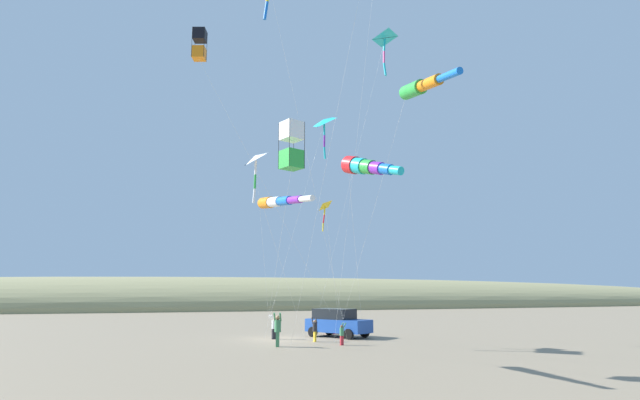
{
  "coord_description": "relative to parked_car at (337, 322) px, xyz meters",
  "views": [
    {
      "loc": [
        -33.44,
        7.04,
        3.18
      ],
      "look_at": [
        -9.35,
        0.13,
        7.49
      ],
      "focal_mm": 28.97,
      "sensor_mm": 36.0,
      "label": 1
    }
  ],
  "objects": [
    {
      "name": "ground_plane",
      "position": [
        -0.24,
        3.83,
        -0.95
      ],
      "size": [
        600.0,
        600.0,
        0.0
      ],
      "primitive_type": "plane",
      "color": "gray"
    },
    {
      "name": "dune_ridge_grassy",
      "position": [
        54.76,
        3.83,
        -0.95
      ],
      "size": [
        28.0,
        240.0,
        10.19
      ],
      "primitive_type": "ellipsoid",
      "color": "#938E60",
      "rests_on": "ground_plane"
    },
    {
      "name": "parked_car",
      "position": [
        0.0,
        0.0,
        0.0
      ],
      "size": [
        4.57,
        4.03,
        1.85
      ],
      "color": "#1E479E",
      "rests_on": "ground_plane"
    },
    {
      "name": "cooler_box",
      "position": [
        2.5,
        -0.37,
        -0.74
      ],
      "size": [
        0.62,
        0.42,
        0.42
      ],
      "color": "red",
      "rests_on": "ground_plane"
    },
    {
      "name": "person_adult_flyer",
      "position": [
        -4.64,
        4.99,
        0.07
      ],
      "size": [
        0.65,
        0.56,
        1.87
      ],
      "color": "#3D7F51",
      "rests_on": "ground_plane"
    },
    {
      "name": "person_child_green_jacket",
      "position": [
        -2.53,
        2.26,
        -0.17
      ],
      "size": [
        0.43,
        0.33,
        1.44
      ],
      "color": "gold",
      "rests_on": "ground_plane"
    },
    {
      "name": "person_child_grey_jacket",
      "position": [
        -4.82,
        1.29,
        -0.28
      ],
      "size": [
        0.39,
        0.44,
        1.24
      ],
      "color": "#B72833",
      "rests_on": "ground_plane"
    },
    {
      "name": "person_bystander_far",
      "position": [
        -0.22,
        4.36,
        -0.12
      ],
      "size": [
        0.45,
        0.52,
        1.52
      ],
      "color": "#232328",
      "rests_on": "ground_plane"
    },
    {
      "name": "kite_delta_red_high_left",
      "position": [
        -4.37,
        -1.97,
        18.53
      ],
      "size": [
        6.75,
        4.18,
        19.84
      ],
      "color": "#1EB7C6",
      "rests_on": "ground_plane"
    },
    {
      "name": "kite_windsock_blue_topmost",
      "position": [
        -12.06,
        6.55,
        5.94
      ],
      "size": [
        14.17,
        4.6,
        7.37
      ],
      "color": "orange",
      "rests_on": "ground_plane"
    },
    {
      "name": "kite_box_white_trailing",
      "position": [
        -13.02,
        6.2,
        8.22
      ],
      "size": [
        13.38,
        1.83,
        10.2
      ],
      "color": "white",
      "rests_on": "ground_plane"
    },
    {
      "name": "kite_box_yellow_midlevel",
      "position": [
        -10.33,
        10.06,
        13.53
      ],
      "size": [
        11.6,
        11.11,
        15.26
      ],
      "color": "black",
      "rests_on": "ground_plane"
    },
    {
      "name": "kite_delta_purple_drifting",
      "position": [
        -4.21,
        6.41,
        9.75
      ],
      "size": [
        4.67,
        2.56,
        11.25
      ],
      "color": "white",
      "rests_on": "ground_plane"
    },
    {
      "name": "kite_delta_magenta_far_left",
      "position": [
        -4.75,
        2.3,
        7.04
      ],
      "size": [
        6.66,
        3.5,
        8.34
      ],
      "color": "yellow",
      "rests_on": "ground_plane"
    },
    {
      "name": "kite_windsock_small_distant",
      "position": [
        -14.97,
        1.01,
        10.68
      ],
      "size": [
        18.12,
        1.42,
        12.26
      ],
      "color": "green",
      "rests_on": "ground_plane"
    },
    {
      "name": "kite_windsock_striped_overhead",
      "position": [
        -11.09,
        2.11,
        8.01
      ],
      "size": [
        14.58,
        5.21,
        9.77
      ],
      "color": "red",
      "rests_on": "ground_plane"
    },
    {
      "name": "kite_delta_checkered_midright",
      "position": [
        -2.69,
        1.74,
        12.92
      ],
      "size": [
        3.74,
        4.03,
        14.4
      ],
      "color": "#1EB7C6",
      "rests_on": "ground_plane"
    }
  ]
}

